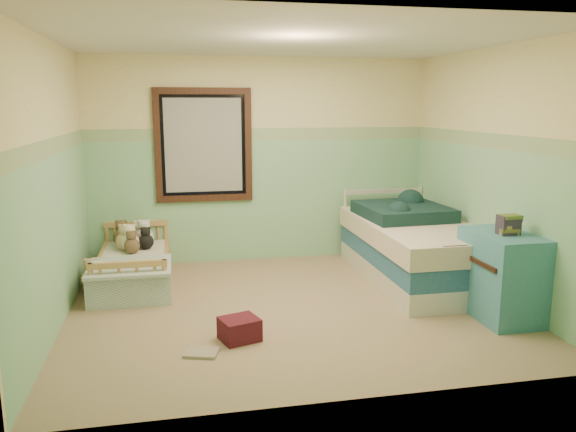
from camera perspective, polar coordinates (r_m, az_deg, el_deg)
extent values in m
cube|color=gray|center=(5.55, 0.23, -9.27)|extent=(4.20, 3.60, 0.02)
cube|color=silver|center=(5.23, 0.25, 17.56)|extent=(4.20, 3.60, 0.02)
cube|color=beige|center=(7.00, -2.76, 5.62)|extent=(4.20, 0.04, 2.50)
cube|color=beige|center=(3.52, 6.18, -0.02)|extent=(4.20, 0.04, 2.50)
cube|color=beige|center=(5.24, -22.89, 2.85)|extent=(0.04, 3.60, 2.50)
cube|color=beige|center=(6.03, 20.24, 4.03)|extent=(0.04, 3.60, 2.50)
cube|color=#83C197|center=(7.06, -2.71, 1.56)|extent=(4.20, 0.01, 1.50)
cube|color=#4F815A|center=(6.96, -2.77, 8.27)|extent=(4.20, 0.01, 0.15)
cube|color=black|center=(6.88, -8.55, 7.08)|extent=(1.16, 0.06, 1.36)
cube|color=#AEAEAC|center=(6.89, -8.55, 7.08)|extent=(0.92, 0.01, 1.12)
cube|color=#C28248|center=(6.43, -15.32, -5.79)|extent=(0.75, 1.50, 0.19)
cube|color=silver|center=(6.38, -15.39, -4.45)|extent=(0.69, 1.43, 0.12)
cube|color=#6DADD2|center=(5.92, -15.72, -4.95)|extent=(0.81, 0.75, 0.03)
sphere|color=brown|center=(6.84, -16.45, -2.05)|extent=(0.21, 0.21, 0.21)
sphere|color=silver|center=(6.83, -14.77, -2.03)|extent=(0.20, 0.20, 0.20)
sphere|color=tan|center=(6.62, -16.17, -2.47)|extent=(0.21, 0.21, 0.21)
sphere|color=black|center=(6.61, -14.18, -2.53)|extent=(0.17, 0.17, 0.17)
sphere|color=#FAEBC8|center=(6.00, -18.27, -6.80)|extent=(0.27, 0.27, 0.27)
sphere|color=tan|center=(6.31, -19.22, -6.10)|extent=(0.24, 0.24, 0.24)
cube|color=silver|center=(6.49, 12.77, -5.37)|extent=(1.08, 2.16, 0.22)
cube|color=navy|center=(6.43, 12.85, -3.49)|extent=(1.08, 2.16, 0.22)
cube|color=beige|center=(6.38, 12.94, -1.58)|extent=(1.12, 2.20, 0.22)
cube|color=black|center=(6.59, 11.54, 0.49)|extent=(0.97, 1.02, 0.14)
cube|color=teal|center=(5.53, 20.79, -5.65)|extent=(0.50, 0.79, 0.79)
cube|color=#4B2D2E|center=(5.38, 21.42, -0.84)|extent=(0.18, 0.14, 0.18)
cube|color=maroon|center=(4.80, -4.94, -11.34)|extent=(0.37, 0.34, 0.19)
cube|color=orange|center=(4.62, -8.75, -13.50)|extent=(0.31, 0.27, 0.02)
sphere|color=brown|center=(6.46, -15.52, -2.92)|extent=(0.17, 0.17, 0.17)
sphere|color=tan|center=(6.60, -16.00, -2.65)|extent=(0.17, 0.17, 0.17)
sphere|color=silver|center=(6.76, -14.32, -2.07)|extent=(0.21, 0.21, 0.21)
sphere|color=#FAEBC8|center=(6.57, -15.71, -2.54)|extent=(0.21, 0.21, 0.21)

